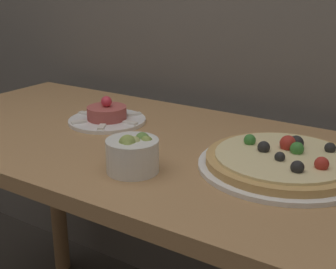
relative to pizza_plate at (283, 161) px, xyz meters
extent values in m
cube|color=#AD7F51|center=(-0.29, -0.01, -0.03)|extent=(1.47, 0.65, 0.03)
cylinder|color=#AD7F51|center=(-0.97, 0.25, -0.41)|extent=(0.06, 0.06, 0.72)
cylinder|color=white|center=(0.00, 0.00, -0.01)|extent=(0.35, 0.35, 0.01)
cylinder|color=tan|center=(0.00, 0.00, 0.00)|extent=(0.32, 0.32, 0.02)
cylinder|color=beige|center=(0.00, 0.00, 0.01)|extent=(0.28, 0.28, 0.01)
sphere|color=#387F33|center=(0.02, 0.02, 0.02)|extent=(0.03, 0.03, 0.03)
sphere|color=#B22D23|center=(0.09, -0.03, 0.02)|extent=(0.03, 0.03, 0.03)
sphere|color=black|center=(0.08, 0.07, 0.02)|extent=(0.02, 0.02, 0.02)
sphere|color=black|center=(0.05, -0.07, 0.02)|extent=(0.03, 0.03, 0.03)
sphere|color=#B22D23|center=(-0.01, 0.04, 0.03)|extent=(0.04, 0.04, 0.04)
sphere|color=black|center=(-0.04, 0.00, 0.02)|extent=(0.03, 0.03, 0.03)
sphere|color=#387F33|center=(-0.09, 0.02, 0.02)|extent=(0.03, 0.03, 0.03)
sphere|color=black|center=(0.00, -0.03, 0.02)|extent=(0.02, 0.02, 0.02)
sphere|color=black|center=(0.01, 0.05, 0.03)|extent=(0.03, 0.03, 0.03)
cylinder|color=white|center=(-0.51, 0.05, -0.01)|extent=(0.21, 0.21, 0.01)
cylinder|color=#B2514C|center=(-0.51, 0.05, 0.01)|extent=(0.11, 0.11, 0.03)
sphere|color=#E0384C|center=(-0.51, 0.05, 0.04)|extent=(0.03, 0.03, 0.03)
cube|color=white|center=(-0.43, 0.05, 0.00)|extent=(0.04, 0.02, 0.01)
cube|color=white|center=(-0.47, 0.11, 0.00)|extent=(0.03, 0.04, 0.01)
cube|color=white|center=(-0.55, 0.11, 0.00)|extent=(0.03, 0.04, 0.01)
cube|color=white|center=(-0.59, 0.05, 0.00)|extent=(0.04, 0.02, 0.01)
cube|color=white|center=(-0.55, -0.02, 0.00)|extent=(0.03, 0.04, 0.01)
cube|color=white|center=(-0.47, -0.02, 0.00)|extent=(0.03, 0.04, 0.01)
cylinder|color=white|center=(-0.25, -0.18, 0.02)|extent=(0.11, 0.11, 0.07)
sphere|color=#B7BC70|center=(-0.25, -0.18, 0.05)|extent=(0.03, 0.03, 0.03)
sphere|color=#8EA34C|center=(-0.23, -0.16, 0.05)|extent=(0.03, 0.03, 0.03)
sphere|color=#8EA34C|center=(-0.25, -0.20, 0.05)|extent=(0.03, 0.03, 0.03)
sphere|color=#668E42|center=(-0.25, -0.15, 0.05)|extent=(0.03, 0.03, 0.03)
sphere|color=#8EA34C|center=(-0.26, -0.19, 0.05)|extent=(0.04, 0.04, 0.04)
camera|label=1|loc=(0.29, -0.89, 0.37)|focal=50.00mm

